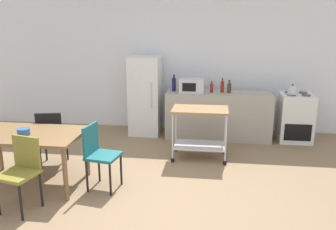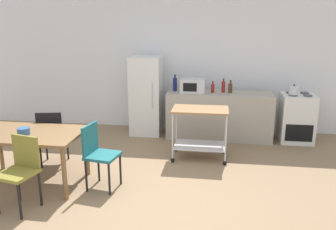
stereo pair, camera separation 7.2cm
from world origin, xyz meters
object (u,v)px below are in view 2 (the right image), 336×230
(bottle_vinegar, at_px, (175,84))
(bottle_soda, at_px, (213,88))
(microwave, at_px, (193,86))
(bottle_hot_sauce, at_px, (230,88))
(kitchen_cart, at_px, (200,125))
(chair_black, at_px, (52,134))
(refrigerator, at_px, (146,96))
(chair_olive, at_px, (20,168))
(kettle, at_px, (294,90))
(bottle_olive_oil, at_px, (223,87))
(chair_teal, at_px, (98,152))
(fruit_bowl, at_px, (24,131))
(dining_table, at_px, (27,138))
(stove_oven, at_px, (297,118))

(bottle_vinegar, height_order, bottle_soda, bottle_vinegar)
(bottle_vinegar, xyz_separation_m, microwave, (0.35, -0.11, -0.00))
(microwave, bearing_deg, bottle_hot_sauce, 5.22)
(kitchen_cart, bearing_deg, bottle_hot_sauce, 66.09)
(chair_black, distance_m, refrigerator, 2.18)
(chair_olive, distance_m, kettle, 4.74)
(bottle_olive_oil, xyz_separation_m, kettle, (1.27, -0.12, -0.01))
(bottle_vinegar, xyz_separation_m, kettle, (2.20, -0.13, -0.03))
(chair_teal, relative_size, bottle_soda, 4.09)
(fruit_bowl, bearing_deg, refrigerator, 66.09)
(bottle_soda, relative_size, bottle_hot_sauce, 0.91)
(chair_teal, xyz_separation_m, bottle_hot_sauce, (1.80, 2.39, 0.48))
(chair_teal, bearing_deg, fruit_bowl, 105.18)
(bottle_olive_oil, bearing_deg, microwave, -170.70)
(microwave, relative_size, bottle_olive_oil, 1.74)
(chair_teal, bearing_deg, bottle_soda, -22.25)
(chair_teal, distance_m, microwave, 2.62)
(dining_table, height_order, microwave, microwave)
(bottle_soda, bearing_deg, fruit_bowl, -134.82)
(chair_black, height_order, bottle_olive_oil, bottle_olive_oil)
(chair_olive, bearing_deg, bottle_olive_oil, 64.87)
(bottle_vinegar, relative_size, microwave, 0.69)
(stove_oven, height_order, bottle_olive_oil, bottle_olive_oil)
(bottle_olive_oil, bearing_deg, bottle_hot_sauce, -12.85)
(chair_teal, height_order, fruit_bowl, chair_teal)
(kettle, bearing_deg, chair_black, -156.89)
(dining_table, distance_m, chair_teal, 1.02)
(kitchen_cart, distance_m, bottle_olive_oil, 1.29)
(stove_oven, relative_size, bottle_vinegar, 2.90)
(dining_table, xyz_separation_m, bottle_soda, (2.47, 2.38, 0.32))
(chair_olive, relative_size, stove_oven, 0.97)
(chair_teal, relative_size, kitchen_cart, 0.98)
(kitchen_cart, height_order, bottle_vinegar, bottle_vinegar)
(bottle_soda, bearing_deg, chair_olive, -126.23)
(bottle_soda, bearing_deg, dining_table, -136.06)
(kitchen_cart, height_order, microwave, microwave)
(stove_oven, relative_size, microwave, 2.00)
(bottle_olive_oil, relative_size, kettle, 1.10)
(bottle_olive_oil, height_order, kettle, bottle_olive_oil)
(kitchen_cart, distance_m, microwave, 1.18)
(bottle_vinegar, relative_size, bottle_soda, 1.46)
(chair_olive, bearing_deg, bottle_hot_sauce, 63.12)
(bottle_soda, xyz_separation_m, bottle_olive_oil, (0.20, 0.05, 0.02))
(bottle_vinegar, xyz_separation_m, bottle_olive_oil, (0.93, -0.01, -0.02))
(chair_black, xyz_separation_m, fruit_bowl, (-0.02, -0.73, 0.28))
(refrigerator, distance_m, bottle_olive_oil, 1.53)
(chair_olive, xyz_separation_m, chair_teal, (0.75, 0.65, 0.00))
(chair_teal, relative_size, bottle_hot_sauce, 3.73)
(chair_teal, distance_m, refrigerator, 2.50)
(bottle_hot_sauce, bearing_deg, chair_teal, -126.90)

